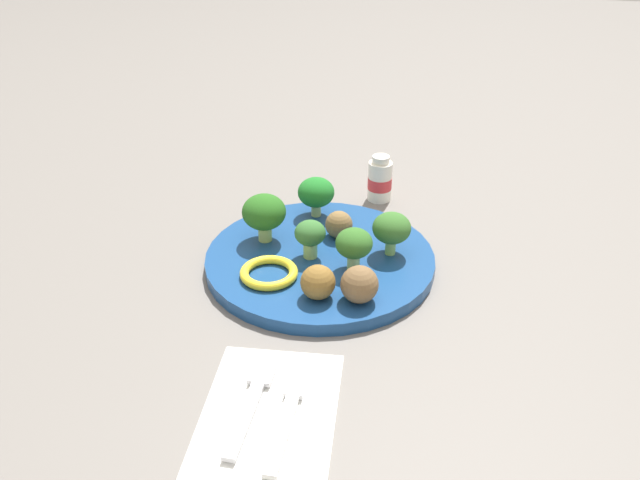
% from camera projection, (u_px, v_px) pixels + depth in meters
% --- Properties ---
extents(ground_plane, '(4.00, 4.00, 0.00)m').
position_uv_depth(ground_plane, '(320.00, 265.00, 0.78)').
color(ground_plane, slate).
extents(plate, '(0.28, 0.28, 0.02)m').
position_uv_depth(plate, '(320.00, 260.00, 0.78)').
color(plate, navy).
rests_on(plate, ground_plane).
extents(broccoli_floret_far_rim, '(0.05, 0.05, 0.05)m').
position_uv_depth(broccoli_floret_far_rim, '(316.00, 193.00, 0.85)').
color(broccoli_floret_far_rim, '#A6C77D').
rests_on(broccoli_floret_far_rim, plate).
extents(broccoli_floret_mid_right, '(0.04, 0.04, 0.05)m').
position_uv_depth(broccoli_floret_mid_right, '(354.00, 244.00, 0.73)').
color(broccoli_floret_mid_right, '#A4CB7F').
rests_on(broccoli_floret_mid_right, plate).
extents(broccoli_floret_back_right, '(0.05, 0.05, 0.05)m').
position_uv_depth(broccoli_floret_back_right, '(392.00, 229.00, 0.76)').
color(broccoli_floret_back_right, '#92C96B').
rests_on(broccoli_floret_back_right, plate).
extents(broccoli_floret_front_right, '(0.05, 0.05, 0.06)m').
position_uv_depth(broccoli_floret_front_right, '(264.00, 213.00, 0.79)').
color(broccoli_floret_front_right, '#A8C76B').
rests_on(broccoli_floret_front_right, plate).
extents(broccoli_floret_front_left, '(0.04, 0.04, 0.05)m').
position_uv_depth(broccoli_floret_front_left, '(310.00, 235.00, 0.76)').
color(broccoli_floret_front_left, '#9FC973').
rests_on(broccoli_floret_front_left, plate).
extents(meatball_front_left, '(0.04, 0.04, 0.04)m').
position_uv_depth(meatball_front_left, '(318.00, 282.00, 0.69)').
color(meatball_front_left, brown).
rests_on(meatball_front_left, plate).
extents(meatball_back_left, '(0.04, 0.04, 0.04)m').
position_uv_depth(meatball_back_left, '(339.00, 225.00, 0.80)').
color(meatball_back_left, brown).
rests_on(meatball_back_left, plate).
extents(meatball_far_rim, '(0.04, 0.04, 0.04)m').
position_uv_depth(meatball_far_rim, '(359.00, 284.00, 0.68)').
color(meatball_far_rim, brown).
rests_on(meatball_far_rim, plate).
extents(pepper_ring_back_left, '(0.09, 0.09, 0.01)m').
position_uv_depth(pepper_ring_back_left, '(269.00, 273.00, 0.73)').
color(pepper_ring_back_left, yellow).
rests_on(pepper_ring_back_left, plate).
extents(napkin, '(0.18, 0.14, 0.01)m').
position_uv_depth(napkin, '(269.00, 413.00, 0.57)').
color(napkin, white).
rests_on(napkin, ground_plane).
extents(fork, '(0.12, 0.02, 0.01)m').
position_uv_depth(fork, '(251.00, 401.00, 0.57)').
color(fork, silver).
rests_on(fork, napkin).
extents(knife, '(0.15, 0.02, 0.01)m').
position_uv_depth(knife, '(290.00, 405.00, 0.57)').
color(knife, white).
rests_on(knife, napkin).
extents(yogurt_bottle, '(0.04, 0.04, 0.07)m').
position_uv_depth(yogurt_bottle, '(380.00, 180.00, 0.93)').
color(yogurt_bottle, white).
rests_on(yogurt_bottle, ground_plane).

